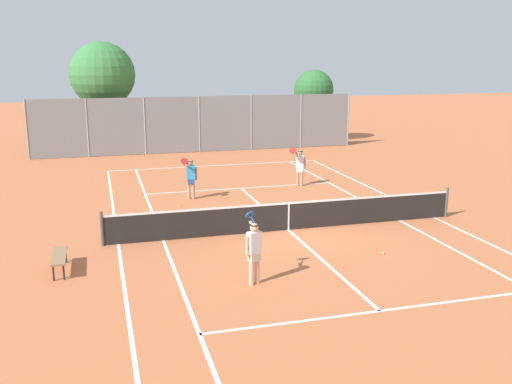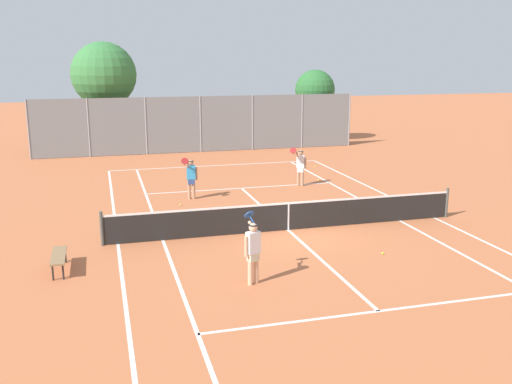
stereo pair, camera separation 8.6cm
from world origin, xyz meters
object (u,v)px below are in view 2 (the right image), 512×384
(loose_tennis_ball_1, at_px, (383,253))
(loose_tennis_ball_3, at_px, (181,205))
(player_far_left, at_px, (191,177))
(tennis_net, at_px, (288,215))
(tree_behind_left, at_px, (102,77))
(tree_behind_right, at_px, (315,91))
(loose_tennis_ball_4, at_px, (417,218))
(loose_tennis_ball_2, at_px, (319,180))
(player_far_right, at_px, (300,165))
(loose_tennis_ball_0, at_px, (315,166))
(player_near_side, at_px, (253,249))
(courtside_bench, at_px, (59,257))

(loose_tennis_ball_1, bearing_deg, loose_tennis_ball_3, 124.35)
(loose_tennis_ball_1, bearing_deg, player_far_left, 118.16)
(tennis_net, height_order, tree_behind_left, tree_behind_left)
(player_far_left, bearing_deg, tree_behind_right, 52.74)
(loose_tennis_ball_3, xyz_separation_m, tree_behind_left, (-2.48, 14.67, 4.38))
(loose_tennis_ball_4, xyz_separation_m, tree_behind_left, (-10.29, 18.79, 4.38))
(player_far_left, bearing_deg, loose_tennis_ball_4, -34.75)
(tennis_net, relative_size, loose_tennis_ball_2, 181.82)
(player_far_right, bearing_deg, loose_tennis_ball_0, 60.37)
(player_far_left, bearing_deg, loose_tennis_ball_1, -61.84)
(tree_behind_left, bearing_deg, tree_behind_right, 0.71)
(tree_behind_left, bearing_deg, player_far_right, -57.42)
(player_far_left, bearing_deg, loose_tennis_ball_3, -122.37)
(player_far_left, height_order, loose_tennis_ball_4, player_far_left)
(loose_tennis_ball_0, bearing_deg, tree_behind_left, 139.84)
(tree_behind_right, bearing_deg, loose_tennis_ball_0, -110.51)
(tree_behind_right, bearing_deg, loose_tennis_ball_2, -109.94)
(loose_tennis_ball_2, height_order, loose_tennis_ball_3, same)
(player_far_right, height_order, tree_behind_left, tree_behind_left)
(player_near_side, xyz_separation_m, loose_tennis_ball_3, (-0.67, 8.23, -0.89))
(player_far_left, bearing_deg, tennis_net, -64.47)
(loose_tennis_ball_4, bearing_deg, player_far_right, 109.73)
(loose_tennis_ball_4, bearing_deg, player_far_left, 145.25)
(player_near_side, relative_size, loose_tennis_ball_0, 26.88)
(tennis_net, distance_m, player_near_side, 4.72)
(player_near_side, xyz_separation_m, tree_behind_left, (-3.14, 22.91, 3.49))
(player_near_side, height_order, loose_tennis_ball_3, player_near_side)
(player_far_right, height_order, loose_tennis_ball_4, player_far_right)
(loose_tennis_ball_1, bearing_deg, tree_behind_left, 108.63)
(loose_tennis_ball_1, distance_m, loose_tennis_ball_4, 4.21)
(tennis_net, relative_size, player_far_left, 6.76)
(player_far_right, bearing_deg, courtside_bench, -140.38)
(tree_behind_left, relative_size, tree_behind_right, 1.36)
(player_far_left, distance_m, loose_tennis_ball_1, 9.16)
(player_far_right, distance_m, loose_tennis_ball_3, 6.03)
(player_far_left, relative_size, tree_behind_right, 0.37)
(loose_tennis_ball_3, relative_size, loose_tennis_ball_4, 1.00)
(player_near_side, height_order, loose_tennis_ball_4, player_near_side)
(player_far_left, xyz_separation_m, loose_tennis_ball_0, (7.28, 5.05, -0.89))
(loose_tennis_ball_0, bearing_deg, player_far_left, -145.23)
(player_near_side, xyz_separation_m, loose_tennis_ball_4, (7.14, 4.12, -0.89))
(player_far_left, xyz_separation_m, player_far_right, (5.04, 1.11, 0.00))
(player_far_right, bearing_deg, loose_tennis_ball_3, -160.23)
(loose_tennis_ball_1, relative_size, loose_tennis_ball_3, 1.00)
(player_far_right, relative_size, loose_tennis_ball_0, 26.88)
(loose_tennis_ball_4, relative_size, courtside_bench, 0.04)
(loose_tennis_ball_0, height_order, tree_behind_left, tree_behind_left)
(courtside_bench, bearing_deg, tree_behind_left, 85.50)
(loose_tennis_ball_0, distance_m, loose_tennis_ball_4, 10.07)
(player_far_left, bearing_deg, tree_behind_left, 102.49)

